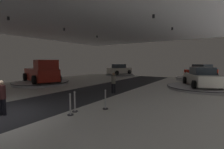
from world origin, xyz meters
name	(u,v)px	position (x,y,z in m)	size (l,w,h in m)	color
display_platform_deep_left	(119,75)	(-5.68, 20.75, 0.14)	(4.92, 4.92, 0.26)	#B7B7BC
display_car_deep_left	(119,70)	(-5.69, 20.72, 1.02)	(3.20, 4.55, 1.71)	silver
display_platform_deep_right	(201,79)	(6.65, 20.29, 0.20)	(6.06, 6.06, 0.35)	silver
display_car_deep_right	(201,72)	(6.66, 20.32, 1.12)	(3.67, 4.54, 1.71)	maroon
display_platform_far_right	(201,87)	(7.12, 13.25, 0.13)	(5.69, 5.69, 0.23)	#B7B7BC
display_car_far_right	(201,78)	(7.14, 13.22, 1.00)	(3.40, 4.57, 1.71)	silver
display_platform_mid_left	(41,83)	(-7.42, 7.19, 0.16)	(5.68, 5.68, 0.29)	#B7B7BC
pickup_truck_mid_left	(42,73)	(-7.11, 7.10, 1.22)	(5.68, 3.80, 2.30)	maroon
visitor_walking_near	(2,96)	(0.21, 0.38, 0.91)	(0.32, 0.32, 1.59)	black
visitor_walking_far	(113,82)	(1.71, 7.30, 0.91)	(0.32, 0.32, 1.59)	black
stanchion_a	(105,102)	(3.53, 3.70, 0.37)	(0.28, 0.28, 1.01)	#333338
stanchion_b	(75,104)	(2.55, 2.54, 0.37)	(0.28, 0.28, 1.01)	#333338
stanchion_c	(70,107)	(2.75, 2.08, 0.37)	(0.28, 0.28, 1.01)	#333338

